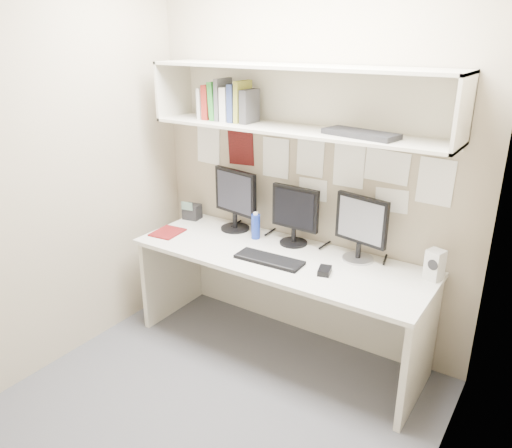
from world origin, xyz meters
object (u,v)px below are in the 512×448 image
Objects in this scene: desk at (279,303)px; maroon_notebook at (168,232)px; monitor_left at (235,197)px; keyboard at (269,260)px; monitor_center at (295,213)px; desk_phone at (192,211)px; monitor_right at (361,225)px; speaker at (435,265)px.

maroon_notebook is (-0.88, -0.13, 0.37)m from desk.
desk is 4.42× the size of monitor_left.
monitor_left reaches higher than keyboard.
desk_phone is at bearing -177.09° from monitor_center.
monitor_right reaches higher than desk.
monitor_center is 2.22× the size of speaker.
maroon_notebook is at bearing -152.86° from speaker.
desk_phone reaches higher than desk.
desk is 1.04m from desk_phone.
keyboard reaches higher than maroon_notebook.
speaker is 1.21× the size of desk_phone.
monitor_center is at bearing -168.44° from monitor_right.
keyboard is at bearing -29.30° from desk_phone.
monitor_left is 0.56m from maroon_notebook.
monitor_right is 2.79× the size of desk_phone.
monitor_center is 2.68× the size of desk_phone.
desk is 4.71× the size of monitor_right.
speaker is 1.87m from desk_phone.
monitor_center is 0.93m from desk_phone.
monitor_right is (0.48, -0.00, 0.01)m from monitor_center.
desk is at bearing -22.04° from desk_phone.
desk_phone is at bearing 167.31° from desk.
monitor_center is (0.50, 0.00, -0.02)m from monitor_left.
maroon_notebook is (-0.37, -0.35, -0.24)m from monitor_left.
monitor_right reaches higher than desk_phone.
maroon_notebook is at bearing -91.00° from desk_phone.
monitor_left reaches higher than monitor_right.
keyboard is at bearing -24.22° from monitor_left.
desk is 4.47× the size of keyboard.
desk_phone is (-0.41, -0.01, -0.19)m from monitor_left.
monitor_right is at bearing 8.75° from maroon_notebook.
monitor_right is 1.87× the size of maroon_notebook.
monitor_left reaches higher than monitor_center.
monitor_left is 1.99× the size of maroon_notebook.
speaker is at bearing 1.23° from monitor_center.
keyboard is 0.88m from maroon_notebook.
monitor_center is 0.96× the size of monitor_right.
monitor_left is at bearing 156.92° from desk.
speaker is at bearing 9.49° from monitor_right.
desk_phone is (-0.05, 0.34, 0.05)m from maroon_notebook.
monitor_left is 0.46m from desk_phone.
desk_phone is at bearing 157.80° from keyboard.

